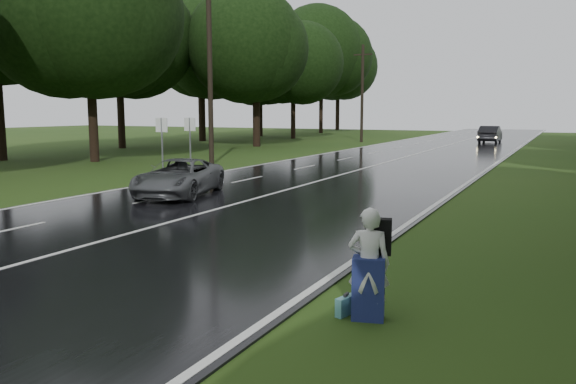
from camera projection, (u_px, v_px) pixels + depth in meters
name	position (u px, v px, depth m)	size (l,w,h in m)	color
ground	(16.00, 267.00, 11.08)	(160.00, 160.00, 0.00)	#284213
road	(359.00, 170.00, 28.81)	(12.00, 140.00, 0.04)	black
lane_center	(359.00, 170.00, 28.81)	(0.12, 140.00, 0.01)	silver
grey_car	(179.00, 177.00, 20.10)	(2.12, 4.60, 1.28)	#4C4F52
far_car	(490.00, 134.00, 52.88)	(1.65, 4.74, 1.56)	black
hitchhiker	(369.00, 268.00, 8.22)	(0.69, 0.65, 1.66)	silver
suitcase	(346.00, 306.00, 8.46)	(0.12, 0.40, 0.29)	teal
utility_pole_mid	(212.00, 165.00, 32.02)	(1.80, 0.28, 10.29)	black
utility_pole_far	(361.00, 142.00, 54.64)	(1.80, 0.28, 9.14)	black
road_sign_a	(163.00, 177.00, 26.21)	(0.65, 0.10, 2.69)	white
road_sign_b	(191.00, 172.00, 28.12)	(0.64, 0.10, 2.67)	white
tree_left_d	(95.00, 162.00, 33.92)	(9.45, 9.45, 14.77)	black
tree_left_e	(257.00, 146.00, 48.20)	(9.17, 9.17, 14.32)	black
tree_left_f	(293.00, 138.00, 61.80)	(9.01, 9.01, 14.09)	black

